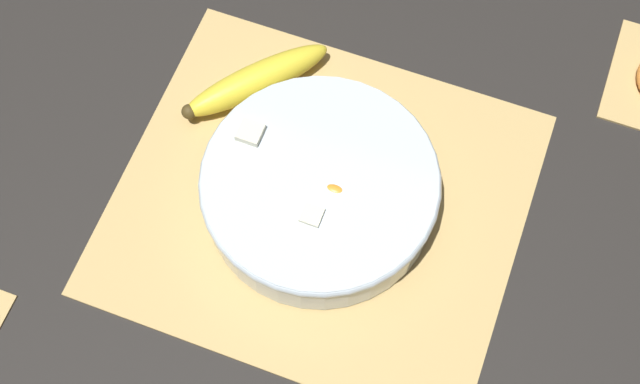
# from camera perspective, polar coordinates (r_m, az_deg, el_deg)

# --- Properties ---
(ground_plane) EXTENTS (6.00, 6.00, 0.00)m
(ground_plane) POSITION_cam_1_polar(r_m,az_deg,el_deg) (0.97, 0.00, -0.71)
(ground_plane) COLOR black
(bamboo_mat_center) EXTENTS (0.43, 0.39, 0.01)m
(bamboo_mat_center) POSITION_cam_1_polar(r_m,az_deg,el_deg) (0.97, 0.00, -0.63)
(bamboo_mat_center) COLOR tan
(bamboo_mat_center) RESTS_ON ground_plane
(fruit_salad_bowl) EXTENTS (0.25, 0.25, 0.07)m
(fruit_salad_bowl) POSITION_cam_1_polar(r_m,az_deg,el_deg) (0.94, 0.06, 0.29)
(fruit_salad_bowl) COLOR silver
(fruit_salad_bowl) RESTS_ON bamboo_mat_center
(whole_banana) EXTENTS (0.15, 0.16, 0.04)m
(whole_banana) POSITION_cam_1_polar(r_m,az_deg,el_deg) (1.02, -4.12, 7.13)
(whole_banana) COLOR yellow
(whole_banana) RESTS_ON bamboo_mat_center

